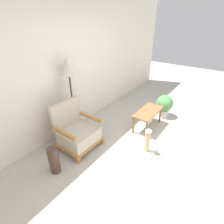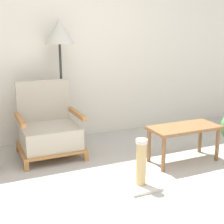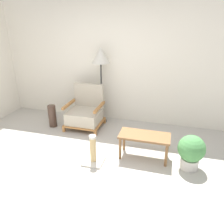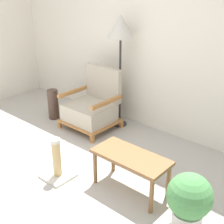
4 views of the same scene
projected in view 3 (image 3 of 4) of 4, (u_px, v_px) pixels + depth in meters
The scene contains 8 objects.
ground_plane at pixel (75, 178), 3.20m from camera, with size 14.00×14.00×0.00m, color #B7B2A8.
wall_back at pixel (114, 60), 4.65m from camera, with size 8.00×0.06×2.70m.
armchair at pixel (85, 113), 4.63m from camera, with size 0.74×0.67×0.89m.
floor_lamp at pixel (101, 58), 4.44m from camera, with size 0.38×0.38×1.63m.
coffee_table at pixel (144, 138), 3.55m from camera, with size 0.82×0.38×0.42m.
vase at pixel (52, 116), 4.68m from camera, with size 0.17×0.17×0.48m, color #473328.
potted_plant at pixel (191, 151), 3.30m from camera, with size 0.41×0.41×0.56m.
scratching_post at pixel (93, 154), 3.49m from camera, with size 0.32×0.32×0.49m.
Camera 3 is at (1.22, -2.34, 2.13)m, focal length 35.00 mm.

